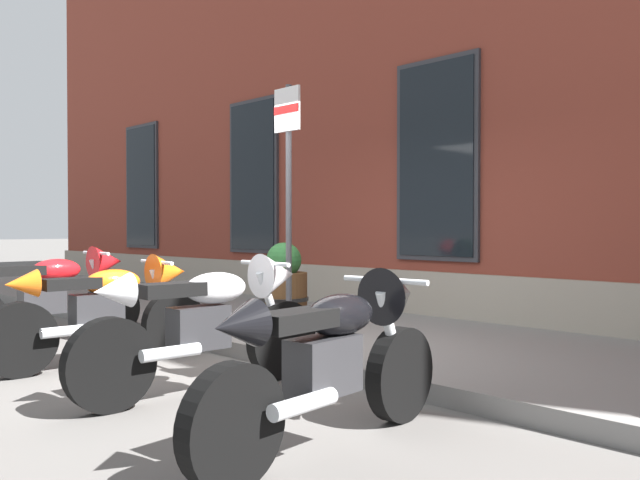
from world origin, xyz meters
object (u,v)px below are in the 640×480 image
motorcycle_orange_sport (111,305)px  motorcycle_white_sport (214,318)px  motorcycle_black_sport (339,351)px  barrel_planter (284,289)px  motorcycle_red_sport (54,292)px  parking_sign (288,175)px

motorcycle_orange_sport → motorcycle_white_sport: bearing=3.7°
motorcycle_white_sport → motorcycle_black_sport: bearing=-8.1°
motorcycle_white_sport → barrel_planter: 2.45m
motorcycle_red_sport → motorcycle_white_sport: 2.86m
motorcycle_orange_sport → motorcycle_black_sport: size_ratio=1.00×
motorcycle_red_sport → motorcycle_orange_sport: bearing=-2.0°
motorcycle_orange_sport → motorcycle_white_sport: (1.48, 0.10, 0.02)m
motorcycle_red_sport → parking_sign: bearing=37.2°
motorcycle_white_sport → barrel_planter: barrel_planter is taller
motorcycle_orange_sport → barrel_planter: barrel_planter is taller
motorcycle_red_sport → barrel_planter: barrel_planter is taller
motorcycle_red_sport → motorcycle_black_sport: bearing=-2.2°
parking_sign → motorcycle_red_sport: bearing=-142.8°
motorcycle_black_sport → barrel_planter: bearing=143.6°
barrel_planter → parking_sign: bearing=-38.0°
motorcycle_orange_sport → motorcycle_white_sport: motorcycle_white_sport is taller
motorcycle_red_sport → parking_sign: size_ratio=0.82×
motorcycle_orange_sport → motorcycle_black_sport: (3.01, -0.12, 0.00)m
motorcycle_red_sport → motorcycle_white_sport: size_ratio=0.98×
motorcycle_red_sport → barrel_planter: size_ratio=2.24×
parking_sign → barrel_planter: (-0.62, 0.49, -1.22)m
motorcycle_white_sport → barrel_planter: bearing=126.3°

